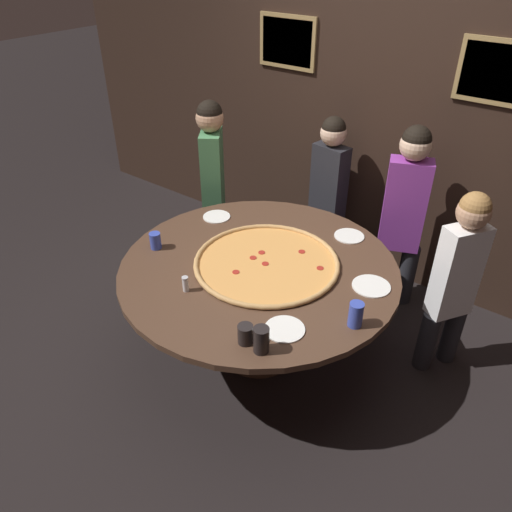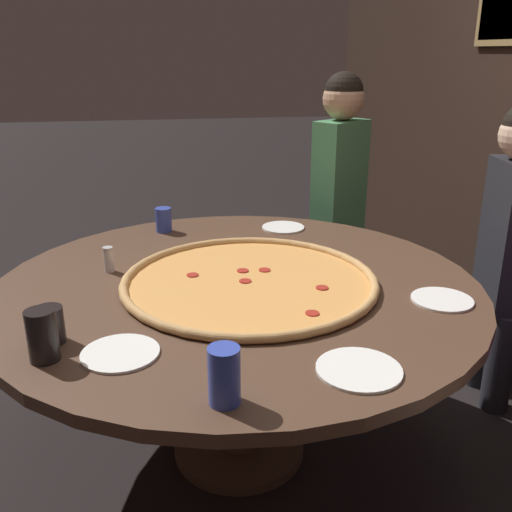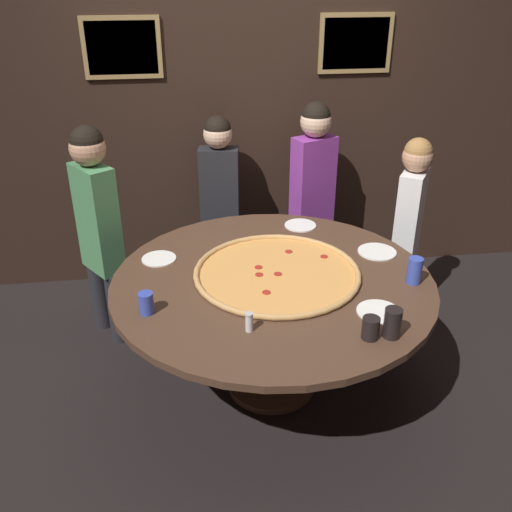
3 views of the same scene
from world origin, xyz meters
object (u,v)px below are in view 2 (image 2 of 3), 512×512
drink_cup_far_right (224,376)px  white_plate_beside_cup (359,369)px  condiment_shaker (109,259)px  diner_far_left (339,191)px  white_plate_left_side (442,300)px  giant_pizza (249,281)px  white_plate_right_side (283,227)px  diner_side_left (508,242)px  dining_table (238,310)px  drink_cup_near_right (50,325)px  white_plate_near_front (120,353)px  drink_cup_far_left (164,220)px  drink_cup_front_edge (42,335)px

drink_cup_far_right → white_plate_beside_cup: size_ratio=0.64×
condiment_shaker → diner_far_left: 1.42m
diner_far_left → white_plate_left_side: bearing=-127.3°
giant_pizza → white_plate_left_side: bearing=67.3°
white_plate_right_side → condiment_shaker: (0.43, -0.77, 0.05)m
giant_pizza → condiment_shaker: (-0.22, -0.50, 0.04)m
condiment_shaker → diner_side_left: diner_side_left is taller
dining_table → white_plate_right_side: white_plate_right_side is taller
dining_table → white_plate_beside_cup: white_plate_beside_cup is taller
condiment_shaker → drink_cup_near_right: bearing=-13.2°
condiment_shaker → drink_cup_far_right: bearing=19.4°
white_plate_left_side → white_plate_near_front: (0.18, -1.04, 0.00)m
dining_table → white_plate_left_side: size_ratio=8.57×
drink_cup_far_right → white_plate_left_side: bearing=120.0°
drink_cup_near_right → white_plate_left_side: size_ratio=0.52×
dining_table → diner_side_left: bearing=99.3°
drink_cup_far_left → white_plate_near_front: 1.14m
condiment_shaker → white_plate_left_side: bearing=67.1°
drink_cup_near_right → white_plate_beside_cup: bearing=69.6°
giant_pizza → drink_cup_far_right: drink_cup_far_right is taller
giant_pizza → white_plate_beside_cup: size_ratio=4.05×
white_plate_left_side → white_plate_right_side: size_ratio=1.03×
giant_pizza → drink_cup_far_right: bearing=-14.0°
white_plate_beside_cup → drink_cup_far_right: bearing=-77.6°
drink_cup_front_edge → diner_side_left: 1.91m
drink_cup_near_right → white_plate_left_side: 1.24m
condiment_shaker → drink_cup_front_edge: bearing=-11.3°
drink_cup_front_edge → dining_table: bearing=127.8°
white_plate_near_front → condiment_shaker: size_ratio=2.23×
drink_cup_near_right → dining_table: bearing=121.2°
drink_cup_near_right → drink_cup_front_edge: bearing=-0.6°
drink_cup_near_right → drink_cup_far_right: drink_cup_far_right is taller
drink_cup_front_edge → white_plate_right_side: 1.40m
drink_cup_near_right → white_plate_beside_cup: (0.30, 0.82, -0.05)m
drink_cup_far_left → drink_cup_front_edge: drink_cup_front_edge is taller
drink_cup_far_right → drink_cup_front_edge: 0.53m
giant_pizza → white_plate_beside_cup: bearing=16.5°
white_plate_right_side → condiment_shaker: size_ratio=2.05×
drink_cup_near_right → drink_cup_far_right: bearing=49.7°
white_plate_beside_cup → condiment_shaker: condiment_shaker is taller
drink_cup_near_right → white_plate_beside_cup: size_ratio=0.47×
condiment_shaker → diner_side_left: bearing=90.4°
white_plate_right_side → diner_far_left: (-0.38, 0.39, 0.07)m
giant_pizza → diner_far_left: (-1.02, 0.66, 0.06)m
diner_side_left → drink_cup_far_left: bearing=81.4°
white_plate_near_front → diner_far_left: diner_far_left is taller
drink_cup_far_right → condiment_shaker: drink_cup_far_right is taller
white_plate_beside_cup → white_plate_left_side: size_ratio=1.11×
dining_table → white_plate_left_side: white_plate_left_side is taller
drink_cup_near_right → drink_cup_front_edge: (0.10, -0.00, 0.02)m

